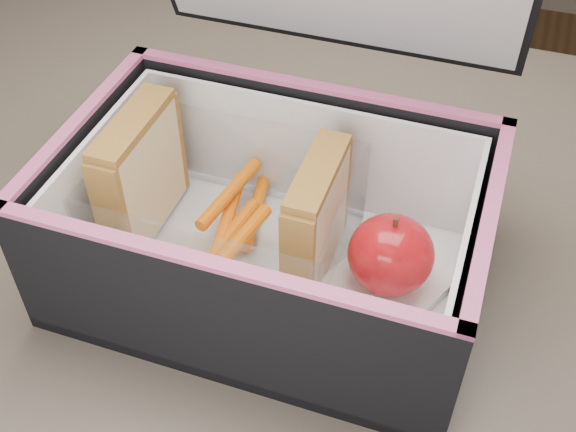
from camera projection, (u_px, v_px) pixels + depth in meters
The scene contains 8 objects.
kitchen_table at pixel (359, 339), 0.65m from camera, with size 1.20×0.80×0.75m.
lunch_bag at pixel (273, 214), 0.54m from camera, with size 0.31×0.29×0.31m.
plastic_tub at pixel (227, 209), 0.57m from camera, with size 0.19×0.14×0.08m, color white, non-canonical shape.
sandwich_left at pixel (141, 174), 0.57m from camera, with size 0.03×0.10×0.11m.
sandwich_right at pixel (316, 219), 0.54m from camera, with size 0.02×0.09×0.10m.
carrot_sticks at pixel (234, 226), 0.58m from camera, with size 0.05×0.15×0.03m.
paper_napkin at pixel (388, 282), 0.56m from camera, with size 0.08×0.08×0.01m, color white.
red_apple at pixel (391, 255), 0.53m from camera, with size 0.07×0.07×0.07m.
Camera 1 is at (0.07, -0.39, 1.19)m, focal length 45.00 mm.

